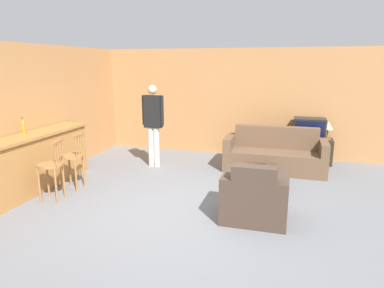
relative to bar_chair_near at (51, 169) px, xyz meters
name	(u,v)px	position (x,y,z in m)	size (l,w,h in m)	color
ground_plane	(183,212)	(2.23, 0.13, -0.55)	(24.00, 24.00, 0.00)	slate
wall_back	(228,102)	(2.23, 3.87, 0.75)	(9.40, 0.08, 2.60)	#B27A47
wall_left	(57,110)	(-0.96, 1.50, 0.75)	(0.08, 8.74, 2.60)	#B27A47
bar_counter	(33,162)	(-0.62, 0.30, -0.03)	(0.55, 2.65, 1.03)	#A87038
bar_chair_near	(51,169)	(0.00, 0.00, 0.00)	(0.47, 0.47, 1.03)	#996638
bar_chair_mid	(72,160)	(0.00, 0.58, 0.00)	(0.43, 0.43, 1.03)	#996638
couch_far	(275,155)	(3.46, 2.73, -0.22)	(2.09, 0.82, 0.91)	brown
armchair_near	(255,199)	(3.31, 0.18, -0.22)	(0.93, 0.78, 0.89)	#423328
coffee_table	(259,172)	(3.25, 1.47, -0.22)	(0.61, 0.91, 0.39)	#472D1E
tv_unit	(307,150)	(4.16, 3.54, -0.26)	(1.07, 0.44, 0.57)	#2D2319
tv	(309,128)	(4.16, 3.54, 0.26)	(0.70, 0.44, 0.47)	black
bottle	(23,127)	(-0.72, 0.27, 0.62)	(0.07, 0.07, 0.30)	#B27A23
book_on_table	(261,165)	(3.27, 1.65, -0.14)	(0.22, 0.21, 0.03)	black
table_lamp	(328,126)	(4.56, 3.54, 0.33)	(0.24, 0.24, 0.42)	brown
person_by_window	(153,120)	(0.88, 2.28, 0.49)	(0.50, 0.20, 1.79)	silver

